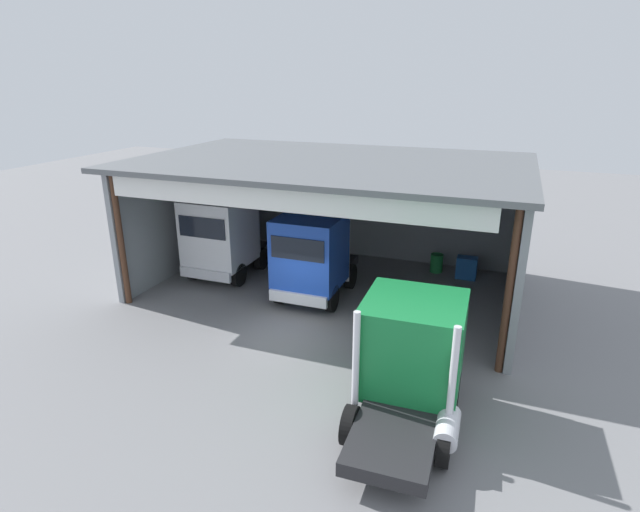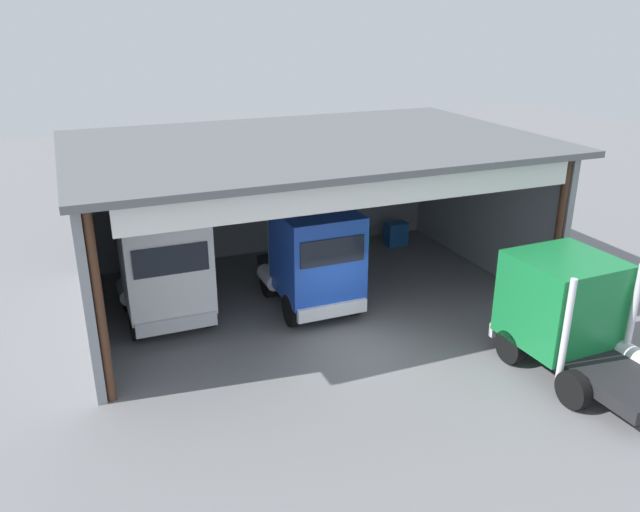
{
  "view_description": "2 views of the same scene",
  "coord_description": "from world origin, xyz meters",
  "px_view_note": "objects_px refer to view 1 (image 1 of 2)",
  "views": [
    {
      "loc": [
        6.8,
        -14.64,
        8.67
      ],
      "look_at": [
        0.0,
        3.24,
        1.88
      ],
      "focal_mm": 28.41,
      "sensor_mm": 36.0,
      "label": 1
    },
    {
      "loc": [
        -7.39,
        -14.93,
        9.53
      ],
      "look_at": [
        0.0,
        3.24,
        1.88
      ],
      "focal_mm": 35.42,
      "sensor_mm": 36.0,
      "label": 2
    }
  ],
  "objects_px": {
    "truck_white_yard_outside": "(222,236)",
    "tool_cart": "(467,268)",
    "truck_green_right_bay": "(411,358)",
    "truck_blue_center_left_bay": "(312,256)",
    "oil_drum": "(437,263)"
  },
  "relations": [
    {
      "from": "truck_white_yard_outside",
      "to": "oil_drum",
      "type": "height_order",
      "value": "truck_white_yard_outside"
    },
    {
      "from": "truck_white_yard_outside",
      "to": "tool_cart",
      "type": "xyz_separation_m",
      "value": [
        10.41,
        3.74,
        -1.46
      ]
    },
    {
      "from": "truck_blue_center_left_bay",
      "to": "truck_green_right_bay",
      "type": "bearing_deg",
      "value": 130.15
    },
    {
      "from": "truck_white_yard_outside",
      "to": "truck_green_right_bay",
      "type": "relative_size",
      "value": 0.91
    },
    {
      "from": "truck_green_right_bay",
      "to": "tool_cart",
      "type": "height_order",
      "value": "truck_green_right_bay"
    },
    {
      "from": "truck_blue_center_left_bay",
      "to": "truck_green_right_bay",
      "type": "distance_m",
      "value": 8.01
    },
    {
      "from": "truck_blue_center_left_bay",
      "to": "tool_cart",
      "type": "xyz_separation_m",
      "value": [
        5.69,
        4.63,
        -1.38
      ]
    },
    {
      "from": "truck_green_right_bay",
      "to": "oil_drum",
      "type": "bearing_deg",
      "value": 92.91
    },
    {
      "from": "oil_drum",
      "to": "tool_cart",
      "type": "distance_m",
      "value": 1.43
    },
    {
      "from": "truck_blue_center_left_bay",
      "to": "oil_drum",
      "type": "distance_m",
      "value": 6.72
    },
    {
      "from": "truck_white_yard_outside",
      "to": "truck_blue_center_left_bay",
      "type": "relative_size",
      "value": 0.91
    },
    {
      "from": "oil_drum",
      "to": "truck_blue_center_left_bay",
      "type": "bearing_deg",
      "value": -130.91
    },
    {
      "from": "truck_white_yard_outside",
      "to": "tool_cart",
      "type": "distance_m",
      "value": 11.16
    },
    {
      "from": "truck_white_yard_outside",
      "to": "truck_blue_center_left_bay",
      "type": "distance_m",
      "value": 4.8
    },
    {
      "from": "truck_blue_center_left_bay",
      "to": "oil_drum",
      "type": "height_order",
      "value": "truck_blue_center_left_bay"
    }
  ]
}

